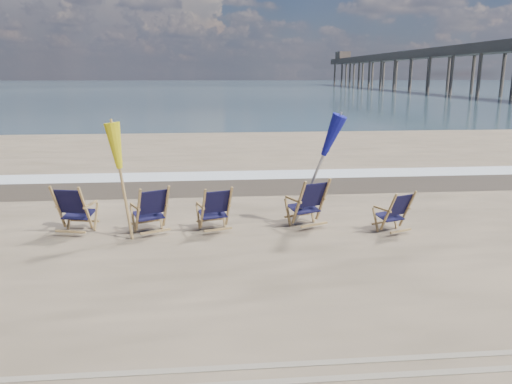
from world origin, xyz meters
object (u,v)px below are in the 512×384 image
beach_chair_3 (323,202)px  beach_chair_0 (86,210)px  umbrella_blue (316,135)px  fishing_pier (445,64)px  beach_chair_4 (407,211)px  beach_chair_1 (166,208)px  beach_chair_2 (229,208)px  umbrella_yellow (121,152)px

beach_chair_3 → beach_chair_0: bearing=-20.3°
umbrella_blue → fishing_pier: (36.75, 71.25, 2.74)m
beach_chair_3 → beach_chair_4: bearing=138.3°
umbrella_blue → fishing_pier: bearing=62.7°
umbrella_blue → fishing_pier: 80.21m
beach_chair_0 → beach_chair_1: 1.54m
beach_chair_1 → beach_chair_4: beach_chair_1 is taller
beach_chair_1 → beach_chair_2: (1.24, -0.01, -0.02)m
beach_chair_3 → umbrella_yellow: (-3.94, -0.45, 1.16)m
beach_chair_1 → umbrella_yellow: size_ratio=0.45×
beach_chair_3 → beach_chair_4: 1.68m
beach_chair_2 → umbrella_yellow: umbrella_yellow is taller
beach_chair_0 → beach_chair_1: beach_chair_0 is taller
beach_chair_3 → fishing_pier: size_ratio=0.01×
beach_chair_0 → fishing_pier: size_ratio=0.01×
beach_chair_0 → umbrella_blue: umbrella_blue is taller
beach_chair_4 → umbrella_blue: bearing=-39.2°
beach_chair_4 → beach_chair_3: bearing=-41.9°
fishing_pier → beach_chair_0: bearing=-120.0°
beach_chair_4 → umbrella_yellow: size_ratio=0.40×
beach_chair_0 → umbrella_yellow: (0.79, -0.28, 1.18)m
beach_chair_3 → umbrella_blue: bearing=-15.5°
beach_chair_3 → beach_chair_4: beach_chair_3 is taller
umbrella_blue → fishing_pier: fishing_pier is taller
beach_chair_1 → umbrella_yellow: 1.44m
beach_chair_3 → beach_chair_1: bearing=-20.0°
beach_chair_1 → fishing_pier: bearing=-143.8°
beach_chair_2 → fishing_pier: size_ratio=0.01×
beach_chair_3 → fishing_pier: 80.16m
beach_chair_1 → beach_chair_4: bearing=150.2°
beach_chair_1 → fishing_pier: fishing_pier is taller
beach_chair_0 → fishing_pier: (41.28, 71.39, 4.14)m
umbrella_yellow → fishing_pier: bearing=60.5°
beach_chair_0 → beach_chair_3: bearing=-164.8°
umbrella_yellow → beach_chair_4: bearing=-1.1°
umbrella_blue → beach_chair_3: bearing=6.8°
beach_chair_3 → umbrella_blue: 1.40m
fishing_pier → beach_chair_2: bearing=-118.3°
beach_chair_1 → umbrella_yellow: umbrella_yellow is taller
beach_chair_3 → beach_chair_2: bearing=-18.0°
fishing_pier → umbrella_blue: bearing=-117.3°
beach_chair_2 → umbrella_blue: size_ratio=0.39×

